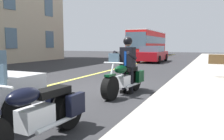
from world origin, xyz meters
name	(u,v)px	position (x,y,z in m)	size (l,w,h in m)	color
ground_plane	(101,89)	(0.00, 0.00, 0.00)	(80.00, 80.00, 0.00)	#28282B
lane_center_stripe	(54,84)	(0.00, -2.00, 0.01)	(60.00, 0.16, 0.01)	#E5DB4C
motorcycle_main	(125,79)	(0.49, 1.05, 0.45)	(2.22, 0.75, 1.26)	black
rider_main	(127,60)	(0.30, 1.06, 1.04)	(0.66, 0.60, 1.74)	black
motorcycle_parked	(38,114)	(4.20, 1.08, 0.45)	(2.22, 0.64, 1.26)	black
bus_near	(148,42)	(-23.26, -4.61, 1.87)	(11.05, 2.70, 3.30)	red
car_dark	(153,54)	(-12.39, -1.28, 0.69)	(4.60, 1.92, 1.40)	maroon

